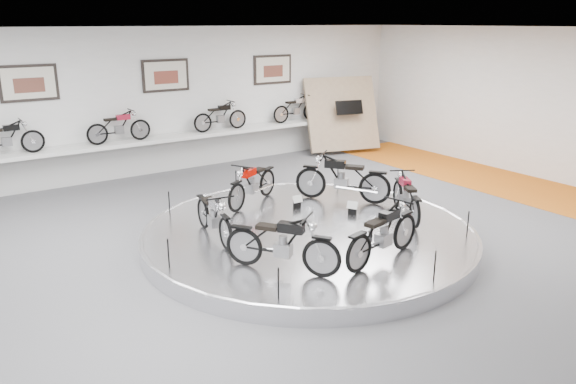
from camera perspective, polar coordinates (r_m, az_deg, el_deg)
floor at (r=10.75m, az=3.05°, el=-5.65°), size 16.00×16.00×0.00m
ceiling at (r=9.92m, az=3.42°, el=16.19°), size 16.00×16.00×0.00m
wall_back at (r=16.19m, az=-12.21°, el=9.04°), size 16.00×0.00×16.00m
wall_right at (r=16.25m, az=26.46°, el=7.69°), size 0.00×14.00×14.00m
orange_carpet_strip at (r=15.62m, az=23.31°, el=0.25°), size 2.40×12.60×0.01m
dado_band at (r=16.42m, az=-11.87°, el=4.02°), size 15.68×0.04×1.10m
display_platform at (r=10.91m, az=2.10°, el=-4.43°), size 6.40×6.40×0.30m
platform_rim at (r=10.87m, az=2.11°, el=-3.84°), size 6.40×6.40×0.10m
shelf at (r=16.08m, az=-11.58°, el=5.40°), size 11.00×0.55×0.10m
poster_left at (r=15.10m, az=-24.84°, el=10.01°), size 1.35×0.06×0.88m
poster_center at (r=16.07m, az=-12.31°, el=11.49°), size 1.35×0.06×0.88m
poster_right at (r=17.69m, az=-1.55°, el=12.34°), size 1.35×0.06×0.88m
display_panel at (r=18.41m, az=5.51°, el=7.90°), size 2.56×1.52×2.30m
shelf_bike_a at (r=14.92m, az=-26.68°, el=4.68°), size 1.22×0.43×0.73m
shelf_bike_b at (r=15.49m, az=-16.79°, el=6.17°), size 1.22×0.43×0.73m
shelf_bike_c at (r=16.63m, az=-6.87°, el=7.46°), size 1.22×0.43×0.73m
shelf_bike_d at (r=18.01m, az=0.82°, el=8.31°), size 1.22×0.43×0.73m
bike_a at (r=12.38m, az=5.55°, el=1.45°), size 1.62×1.83×1.07m
bike_b at (r=12.18m, az=-3.64°, el=0.93°), size 1.68×1.25×0.94m
bike_c at (r=10.30m, az=-7.56°, el=-2.34°), size 0.74×1.59×0.90m
bike_d at (r=8.88m, az=-0.62°, el=-5.17°), size 1.43×1.69×0.97m
bike_e at (r=9.40m, az=9.64°, el=-4.12°), size 1.75×0.92×0.98m
bike_f at (r=11.56m, az=11.94°, el=-0.40°), size 1.23×1.60×0.90m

